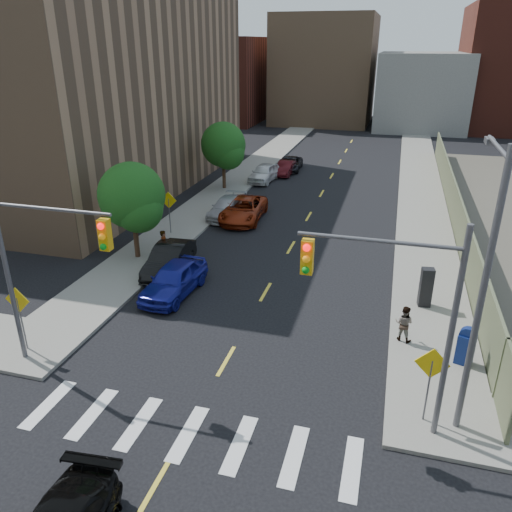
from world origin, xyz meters
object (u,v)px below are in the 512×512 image
Objects in this scene: parked_car_blue at (174,279)px; parked_car_black at (169,259)px; payphone at (426,287)px; pedestrian_west at (164,245)px; parked_car_red at (244,209)px; parked_car_maroon at (285,168)px; mailbox at (466,346)px; parked_car_white at (264,173)px; parked_car_grey at (290,164)px; pedestrian_east at (404,323)px; parked_car_silver at (227,208)px.

parked_car_black is at bearing 123.65° from parked_car_blue.
parked_car_black is 12.93m from payphone.
parked_car_black is 1.43m from pedestrian_west.
parked_car_red is 2.94× the size of payphone.
mailbox is at bearing -62.84° from parked_car_maroon.
parked_car_blue is 11.46m from parked_car_red.
pedestrian_west reaches higher than parked_car_blue.
parked_car_white is 28.17m from mailbox.
parked_car_maroon is 25.65m from payphone.
parked_car_blue is at bearing -157.64° from pedestrian_west.
pedestrian_east reaches higher than parked_car_grey.
parked_car_red is 3.17× the size of pedestrian_west.
parked_car_white is at bearing -46.26° from pedestrian_east.
mailbox is at bearing 172.10° from pedestrian_east.
payphone reaches higher than parked_car_black.
payphone is (11.62, -24.77, 0.46)m from parked_car_grey.
parked_car_blue is 2.69× the size of pedestrian_west.
parked_car_blue reaches higher than parked_car_grey.
parked_car_grey is (1.30, 4.74, -0.15)m from parked_car_white.
parked_car_silver is 1.04× the size of parked_car_grey.
parked_car_maroon is at bearing 87.00° from parked_car_red.
pedestrian_west reaches higher than parked_car_silver.
parked_car_maroon is 2.50× the size of mailbox.
mailbox is 2.46m from pedestrian_east.
parked_car_silver is 3.02× the size of pedestrian_east.
payphone is 1.08× the size of pedestrian_west.
parked_car_maroon is 21.36m from pedestrian_west.
parked_car_silver is 3.02× the size of mailbox.
mailbox is at bearing -69.07° from parked_car_grey.
parked_car_blue is 26.58m from parked_car_grey.
parked_car_red is at bearing 93.74° from parked_car_blue.
parked_car_silver is at bearing 151.60° from mailbox.
mailbox is (12.93, -29.05, 0.27)m from parked_car_grey.
payphone is at bearing -42.74° from parked_car_red.
pedestrian_west is (-2.10, 3.42, 0.22)m from parked_car_blue.
pedestrian_east is at bearing 172.21° from mailbox.
parked_car_silver is at bearing -94.06° from parked_car_maroon.
parked_car_red is 1.34m from parked_car_silver.
parked_car_white is 3.12m from parked_car_maroon.
parked_car_silver is 12.98m from parked_car_maroon.
pedestrian_east is at bearing -120.06° from pedestrian_west.
mailbox reaches higher than parked_car_maroon.
payphone is 3.39m from pedestrian_east.
parked_car_silver is 16.31m from payphone.
parked_car_red is 10.45m from parked_car_white.
mailbox is 0.83× the size of payphone.
pedestrian_west reaches higher than parked_car_red.
parked_car_blue is at bearing -93.07° from parked_car_grey.
parked_car_white is at bearing -112.94° from parked_car_maroon.
parked_car_white is 2.61× the size of pedestrian_west.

